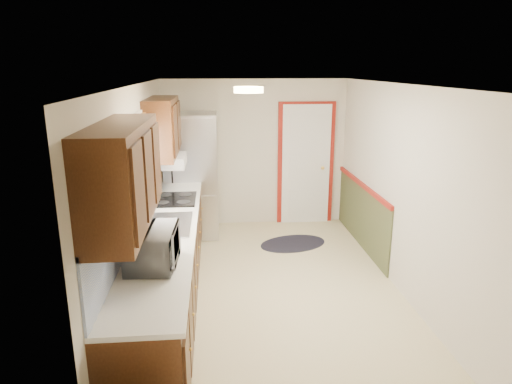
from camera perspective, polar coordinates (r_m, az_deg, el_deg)
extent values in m
cube|color=beige|center=(5.58, 2.17, -12.22)|extent=(3.20, 5.20, 0.12)
cube|color=white|center=(4.94, 2.45, 13.24)|extent=(3.20, 5.20, 0.12)
cube|color=beige|center=(7.56, -0.14, 4.85)|extent=(3.20, 0.10, 2.40)
cube|color=beige|center=(2.85, 8.97, -13.98)|extent=(3.20, 0.10, 2.40)
cube|color=beige|center=(5.16, -14.45, -0.67)|extent=(0.10, 5.20, 2.40)
cube|color=beige|center=(5.53, 17.91, 0.12)|extent=(0.10, 5.20, 2.40)
cube|color=#3A1D0D|center=(5.10, -11.03, -9.65)|extent=(0.60, 4.00, 0.90)
cube|color=white|center=(4.92, -11.13, -4.69)|extent=(0.63, 4.00, 0.04)
cube|color=#5981D8|center=(4.87, -14.86, -1.47)|extent=(0.02, 4.00, 0.55)
cube|color=#3A1D0D|center=(3.45, -16.32, 2.02)|extent=(0.35, 1.40, 0.75)
cube|color=#3A1D0D|center=(6.08, -11.61, 7.92)|extent=(0.35, 1.20, 0.75)
cube|color=white|center=(4.87, -14.96, 3.44)|extent=(0.02, 1.00, 0.90)
cube|color=#CD4626|center=(4.80, -14.72, 7.54)|extent=(0.05, 1.12, 0.24)
cube|color=#B7B7BC|center=(5.01, -11.09, -4.03)|extent=(0.52, 0.82, 0.02)
cube|color=white|center=(6.20, -10.87, 3.88)|extent=(0.45, 0.60, 0.15)
cube|color=maroon|center=(7.69, 6.22, 3.42)|extent=(0.94, 0.05, 2.08)
cube|color=white|center=(7.66, 6.25, 3.38)|extent=(0.80, 0.04, 2.00)
cube|color=#444A2A|center=(6.94, 13.06, -2.92)|extent=(0.02, 2.30, 0.90)
cube|color=maroon|center=(6.81, 13.19, 0.84)|extent=(0.04, 2.30, 0.06)
cylinder|color=#FFD88C|center=(4.72, -0.93, 12.66)|extent=(0.30, 0.30, 0.06)
imported|color=white|center=(3.99, -12.82, -6.28)|extent=(0.35, 0.60, 0.40)
cube|color=#B7B7BC|center=(7.15, -8.00, 2.09)|extent=(0.80, 0.75, 1.91)
cylinder|color=black|center=(6.79, -10.36, 0.44)|extent=(0.02, 0.02, 1.34)
ellipsoid|color=black|center=(6.95, 4.64, -6.43)|extent=(1.17, 0.93, 0.01)
cube|color=black|center=(5.91, -10.21, -0.91)|extent=(0.55, 0.66, 0.02)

